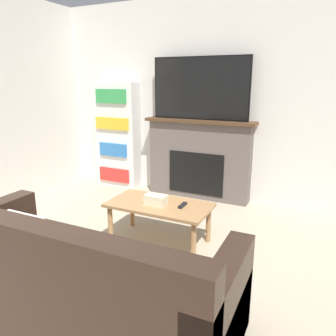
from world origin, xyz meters
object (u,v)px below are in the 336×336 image
(bookshelf, at_px, (118,135))
(tv, at_px, (200,88))
(fireplace, at_px, (199,159))
(coffee_table, at_px, (159,209))
(couch, at_px, (80,284))

(bookshelf, bearing_deg, tv, 0.15)
(tv, bearing_deg, fireplace, 90.00)
(coffee_table, bearing_deg, bookshelf, 135.33)
(couch, distance_m, coffee_table, 1.27)
(tv, bearing_deg, bookshelf, -179.85)
(tv, distance_m, bookshelf, 1.51)
(fireplace, bearing_deg, tv, -90.00)
(tv, xyz_separation_m, coffee_table, (0.12, -1.43, -1.15))
(couch, height_order, coffee_table, couch)
(fireplace, height_order, couch, fireplace)
(coffee_table, bearing_deg, couch, -87.92)
(couch, bearing_deg, bookshelf, 118.90)
(fireplace, xyz_separation_m, couch, (0.16, -2.72, -0.26))
(couch, xyz_separation_m, coffee_table, (-0.05, 1.27, 0.07))
(tv, relative_size, coffee_table, 1.29)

